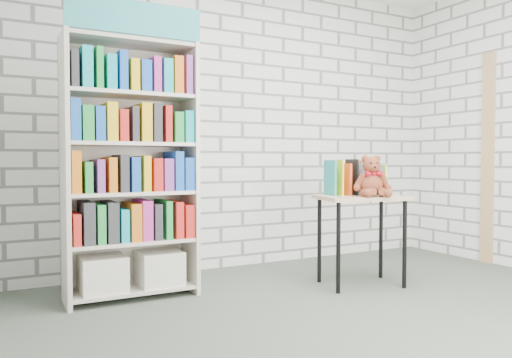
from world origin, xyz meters
name	(u,v)px	position (x,y,z in m)	size (l,w,h in m)	color
ground	(385,323)	(0.00, 0.00, 0.00)	(4.50, 4.50, 0.00)	#434D41
room_shell	(387,38)	(0.00, 0.00, 1.78)	(4.52, 4.02, 2.81)	silver
bookshelf	(131,167)	(-1.25, 1.36, 0.98)	(0.96, 0.37, 2.15)	beige
display_table	(361,208)	(0.51, 0.84, 0.64)	(0.77, 0.61, 0.74)	tan
table_books	(355,178)	(0.53, 0.95, 0.88)	(0.51, 0.31, 0.29)	teal
teddy_bear	(372,180)	(0.53, 0.73, 0.87)	(0.31, 0.30, 0.33)	brown
door_trim	(488,158)	(2.23, 0.95, 1.05)	(0.05, 0.12, 2.10)	tan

